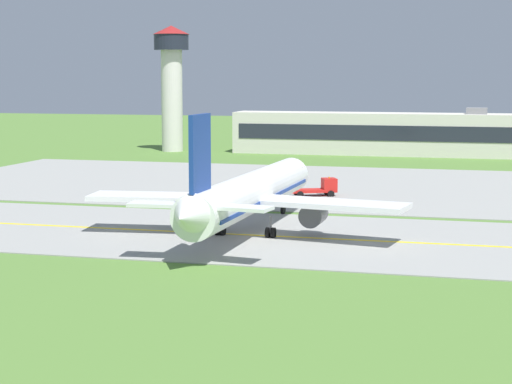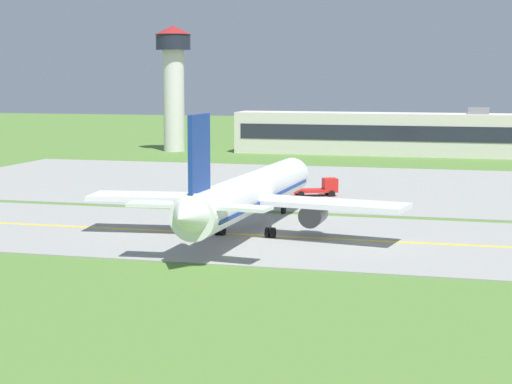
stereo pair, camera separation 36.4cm
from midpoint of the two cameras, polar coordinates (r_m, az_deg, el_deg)
name	(u,v)px [view 1 (the left image)]	position (r m, az deg, el deg)	size (l,w,h in m)	color
ground_plane	(260,236)	(88.48, 0.15, -2.86)	(500.00, 500.00, 0.00)	#517A33
taxiway_strip	(260,236)	(88.48, 0.15, -2.83)	(240.00, 28.00, 0.10)	gray
apron_pad	(402,188)	(127.79, 9.26, 0.28)	(140.00, 52.00, 0.10)	gray
taxiway_centreline	(260,235)	(88.47, 0.15, -2.80)	(220.00, 0.60, 0.01)	yellow
airplane_lead	(250,194)	(88.90, -0.53, -0.12)	(32.51, 39.58, 12.70)	white
service_truck_fuel	(320,188)	(117.50, 4.03, 0.28)	(6.69, 4.44, 2.59)	red
terminal_building	(405,134)	(179.99, 9.46, 3.68)	(69.10, 8.65, 9.56)	beige
control_tower	(172,76)	(187.40, -5.48, 7.42)	(7.60, 7.60, 26.04)	silver
traffic_cone_near_edge	(219,211)	(102.88, -2.46, -1.24)	(0.44, 0.44, 0.60)	orange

